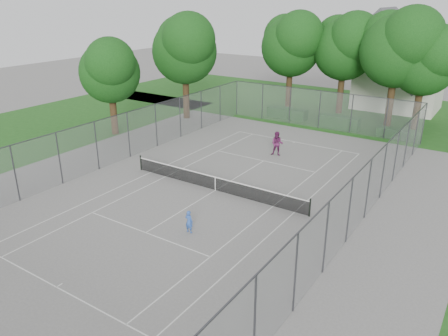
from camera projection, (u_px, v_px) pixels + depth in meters
The scene contains 18 objects.
ground at pixel (215, 190), 27.70m from camera, with size 120.00×120.00×0.00m, color slate.
grass_far at pixel (349, 109), 47.88m from camera, with size 60.00×20.00×0.00m, color #1B4D16.
grass_left at pixel (13, 134), 38.99m from camera, with size 16.00×40.00×0.00m, color #1B4D16.
court_markings at pixel (215, 190), 27.69m from camera, with size 11.03×23.83×0.01m.
tennis_net at pixel (215, 183), 27.51m from camera, with size 12.87×0.10×1.10m.
perimeter_fence at pixel (215, 164), 27.03m from camera, with size 18.08×34.08×3.52m.
tree_far_left at pixel (292, 42), 45.46m from camera, with size 7.17×6.55×10.31m.
tree_far_midleft at pixel (346, 44), 43.46m from camera, with size 7.17×6.55×10.30m.
tree_far_midright at pixel (399, 45), 38.72m from camera, with size 7.59×6.93×10.92m.
tree_far_right at pixel (426, 58), 38.12m from camera, with size 6.54×5.97×9.40m.
tree_side_back at pixel (185, 46), 41.67m from camera, with size 7.17×6.55×10.31m.
tree_side_front at pixel (109, 68), 36.94m from camera, with size 5.92×5.41×8.51m.
hedge_left at pixel (287, 113), 44.08m from camera, with size 4.03×1.21×1.01m, color #154215.
hedge_mid at pixel (339, 122), 40.55m from camera, with size 3.73×1.07×1.17m, color #154215.
hedge_right at pixel (393, 133), 37.96m from camera, with size 2.66×0.98×0.80m, color #154215.
house at pixel (401, 70), 46.55m from camera, with size 8.40×6.51×10.46m.
girl_player at pixel (189, 222), 22.56m from camera, with size 0.45×0.30×1.25m, color #2F58B3.
woman_player at pixel (277, 144), 33.47m from camera, with size 0.92×0.72×1.89m, color #63214F.
Camera 1 is at (14.39, -20.76, 11.47)m, focal length 35.00 mm.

